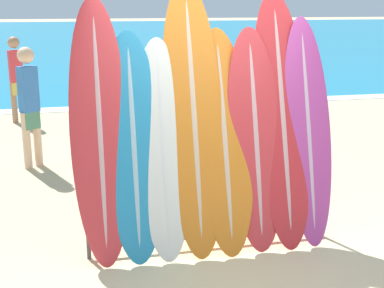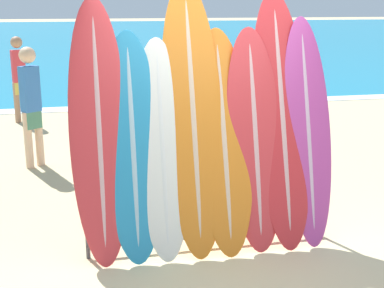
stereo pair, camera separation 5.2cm
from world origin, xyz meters
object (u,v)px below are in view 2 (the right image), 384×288
surfboard_slot_1 (133,147)px  surfboard_slot_6 (282,119)px  surfboard_slot_2 (162,149)px  surfboard_slot_3 (193,118)px  person_far_left (251,72)px  surfboard_slot_0 (99,132)px  surfboard_rack (210,204)px  person_near_water (19,76)px  surfboard_slot_7 (308,131)px  person_mid_beach (31,103)px  surfboard_slot_4 (224,141)px  surfboard_slot_5 (255,139)px

surfboard_slot_1 → surfboard_slot_6: 1.50m
surfboard_slot_2 → surfboard_slot_3: 0.42m
surfboard_slot_1 → person_far_left: (3.14, 5.93, -0.13)m
surfboard_slot_0 → surfboard_slot_6: bearing=1.1°
surfboard_rack → surfboard_slot_1: 0.95m
surfboard_slot_0 → person_near_water: 6.47m
surfboard_slot_7 → person_mid_beach: size_ratio=1.27×
surfboard_slot_1 → person_near_water: size_ratio=1.24×
surfboard_slot_4 → person_mid_beach: bearing=122.8°
surfboard_slot_3 → surfboard_slot_7: (1.16, -0.05, -0.18)m
surfboard_rack → surfboard_slot_1: size_ratio=1.14×
surfboard_slot_0 → surfboard_slot_2: size_ratio=1.18×
surfboard_slot_7 → person_mid_beach: (-2.88, 3.11, -0.16)m
surfboard_rack → surfboard_slot_5: (0.46, 0.04, 0.61)m
surfboard_slot_1 → surfboard_slot_3: bearing=7.1°
surfboard_slot_3 → surfboard_slot_6: (0.90, -0.00, -0.05)m
surfboard_slot_4 → person_far_left: size_ratio=1.24×
surfboard_slot_4 → surfboard_slot_3: bearing=169.1°
surfboard_slot_1 → surfboard_slot_3: size_ratio=0.82×
surfboard_slot_4 → person_near_water: (-2.46, 6.36, -0.13)m
surfboard_slot_2 → person_mid_beach: surfboard_slot_2 is taller
surfboard_slot_5 → surfboard_rack: bearing=-174.5°
surfboard_slot_1 → person_mid_beach: (-1.13, 3.13, -0.10)m
person_mid_beach → person_far_left: bearing=177.3°
surfboard_rack → surfboard_slot_1: (-0.73, 0.04, 0.61)m
surfboard_slot_0 → person_far_left: 6.83m
surfboard_slot_1 → surfboard_slot_7: surfboard_slot_7 is taller
surfboard_slot_1 → surfboard_slot_0: bearing=173.0°
surfboard_rack → person_far_left: bearing=68.0°
surfboard_slot_5 → person_far_left: surfboard_slot_5 is taller
surfboard_slot_0 → surfboard_slot_6: surfboard_slot_6 is taller
surfboard_slot_0 → surfboard_slot_1: (0.30, -0.04, -0.15)m
surfboard_rack → surfboard_slot_4: bearing=19.2°
surfboard_slot_2 → surfboard_slot_6: 1.24m
person_mid_beach → person_far_left: person_mid_beach is taller
surfboard_slot_5 → person_mid_beach: size_ratio=1.22×
surfboard_slot_6 → person_far_left: 6.09m
surfboard_slot_1 → person_near_water: (-1.58, 6.38, -0.13)m
surfboard_slot_4 → surfboard_slot_7: (0.87, 0.01, 0.05)m
surfboard_slot_6 → surfboard_slot_3: bearing=179.9°
surfboard_slot_3 → surfboard_slot_6: 0.90m
surfboard_slot_6 → person_near_water: size_ratio=1.45×
surfboard_slot_3 → person_near_water: bearing=109.0°
surfboard_slot_6 → surfboard_slot_7: (0.26, -0.05, -0.12)m
surfboard_slot_3 → person_near_water: (-2.17, 6.30, -0.36)m
surfboard_slot_4 → person_far_left: surfboard_slot_4 is taller
surfboard_rack → person_far_left: (2.41, 5.96, 0.48)m
surfboard_slot_5 → surfboard_slot_6: 0.35m
surfboard_rack → surfboard_slot_2: bearing=176.6°
surfboard_slot_4 → surfboard_slot_6: (0.61, 0.05, 0.18)m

